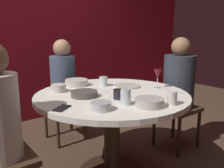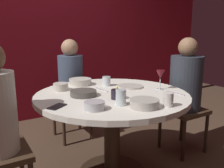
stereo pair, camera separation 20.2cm
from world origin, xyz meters
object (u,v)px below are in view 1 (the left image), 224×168
(dining_table, at_px, (112,112))
(cell_phone, at_px, (62,108))
(bowl_serving_large, at_px, (101,106))
(cup_by_left_diner, at_px, (126,97))
(bowl_rice_portion, at_px, (59,88))
(dinner_plate, at_px, (127,86))
(seated_diner_right, at_px, (179,82))
(bowl_small_white, at_px, (76,82))
(cup_by_right_diner, at_px, (172,98))
(bowl_salad_center, at_px, (84,94))
(seated_diner_back, at_px, (63,80))
(bowl_sauce_side, at_px, (149,102))
(candle_holder, at_px, (119,94))
(cup_near_candle, at_px, (103,81))
(wine_glass, at_px, (158,75))

(dining_table, xyz_separation_m, cell_phone, (-0.52, -0.13, 0.17))
(bowl_serving_large, distance_m, cup_by_left_diner, 0.20)
(bowl_rice_portion, bearing_deg, dinner_plate, -19.88)
(seated_diner_right, distance_m, dinner_plate, 0.64)
(dining_table, bearing_deg, bowl_small_white, 101.93)
(bowl_rice_portion, relative_size, cup_by_right_diner, 1.33)
(cup_by_right_diner, bearing_deg, bowl_salad_center, 124.14)
(bowl_rice_portion, bearing_deg, bowl_salad_center, -71.04)
(seated_diner_back, relative_size, bowl_sauce_side, 5.82)
(dinner_plate, xyz_separation_m, bowl_sauce_side, (-0.27, -0.55, 0.02))
(dinner_plate, bearing_deg, cup_by_right_diner, -100.79)
(bowl_serving_large, bearing_deg, candle_holder, 28.25)
(bowl_salad_center, relative_size, cup_by_right_diner, 2.17)
(dinner_plate, xyz_separation_m, cup_near_candle, (-0.16, 0.16, 0.04))
(seated_diner_back, xyz_separation_m, cup_near_candle, (0.10, -0.65, 0.08))
(wine_glass, relative_size, cup_by_right_diner, 1.79)
(seated_diner_back, xyz_separation_m, bowl_sauce_side, (-0.01, -1.37, 0.06))
(bowl_salad_center, distance_m, cup_by_left_diner, 0.39)
(seated_diner_right, relative_size, cup_near_candle, 13.38)
(wine_glass, distance_m, dinner_plate, 0.30)
(dining_table, height_order, bowl_rice_portion, bowl_rice_portion)
(dining_table, height_order, seated_diner_back, seated_diner_back)
(cell_phone, xyz_separation_m, cup_by_right_diner, (0.66, -0.39, 0.05))
(candle_holder, relative_size, bowl_salad_center, 0.45)
(seated_diner_right, relative_size, bowl_serving_large, 8.69)
(candle_holder, bearing_deg, seated_diner_right, 9.94)
(dining_table, height_order, bowl_small_white, bowl_small_white)
(dinner_plate, bearing_deg, bowl_serving_large, -144.66)
(cup_by_left_diner, bearing_deg, bowl_salad_center, 107.73)
(bowl_salad_center, bearing_deg, wine_glass, -12.95)
(dining_table, relative_size, wine_glass, 7.33)
(seated_diner_right, bearing_deg, seated_diner_back, -46.04)
(dining_table, height_order, bowl_serving_large, bowl_serving_large)
(bowl_small_white, height_order, cup_by_left_diner, cup_by_left_diner)
(seated_diner_back, distance_m, dinner_plate, 0.86)
(seated_diner_back, bearing_deg, bowl_serving_large, -14.74)
(bowl_serving_large, relative_size, cup_by_right_diner, 1.42)
(cell_phone, xyz_separation_m, bowl_salad_center, (0.28, 0.18, 0.02))
(seated_diner_right, xyz_separation_m, wine_glass, (-0.45, -0.11, 0.14))
(wine_glass, bearing_deg, cup_by_right_diner, -125.90)
(bowl_sauce_side, distance_m, cup_by_left_diner, 0.17)
(wine_glass, distance_m, bowl_sauce_side, 0.57)
(candle_holder, height_order, dinner_plate, candle_holder)
(bowl_serving_large, bearing_deg, dining_table, 43.59)
(cell_phone, relative_size, bowl_serving_large, 1.01)
(dining_table, xyz_separation_m, bowl_small_white, (-0.09, 0.44, 0.19))
(seated_diner_right, xyz_separation_m, bowl_rice_portion, (-1.22, 0.32, 0.05))
(bowl_rice_portion, height_order, cup_near_candle, cup_near_candle)
(bowl_small_white, relative_size, bowl_sauce_side, 1.06)
(dining_table, bearing_deg, candle_holder, -109.81)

